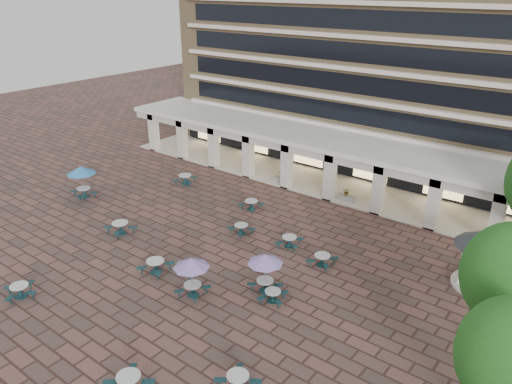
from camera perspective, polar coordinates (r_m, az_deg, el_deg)
ground at (r=33.48m, az=-5.74°, el=-6.69°), size 120.00×120.00×0.00m
apartment_building at (r=50.69m, az=14.81°, el=17.87°), size 40.00×15.50×25.20m
retail_arcade at (r=43.18m, az=7.71°, el=4.55°), size 42.00×6.60×4.40m
picnic_table_0 at (r=31.59m, az=-25.38°, el=-10.08°), size 2.09×2.09×0.76m
picnic_table_1 at (r=31.40m, az=-11.41°, el=-8.20°), size 2.09×2.09×0.83m
picnic_table_2 at (r=23.81m, az=-14.32°, el=-20.26°), size 1.93×1.93×0.81m
picnic_table_3 at (r=23.27m, az=-2.08°, el=-20.71°), size 1.89×1.89×0.75m
picnic_table_4 at (r=42.80m, az=-19.35°, el=2.24°), size 2.33×2.33×2.69m
picnic_table_5 at (r=36.52m, az=-15.24°, el=-3.87°), size 2.11×2.11×0.86m
picnic_table_6 at (r=28.13m, az=-7.41°, el=-8.21°), size 2.08×2.08×2.40m
picnic_table_7 at (r=33.69m, az=3.82°, el=-5.56°), size 1.92×1.92×0.74m
picnic_table_8 at (r=44.20m, az=-8.10°, el=1.53°), size 2.31×2.31×0.85m
picnic_table_9 at (r=35.24m, az=-1.70°, el=-4.17°), size 1.84×1.84×0.72m
picnic_table_10 at (r=28.33m, az=1.94°, el=-11.68°), size 1.81×1.81×0.68m
picnic_table_11 at (r=28.28m, az=1.06°, el=-7.82°), size 2.07×2.07×2.39m
picnic_table_12 at (r=38.90m, az=-0.56°, el=-1.39°), size 1.73×1.73×0.76m
picnic_table_13 at (r=31.76m, az=7.57°, el=-7.63°), size 1.76×1.76×0.75m
gazebo at (r=31.30m, az=25.15°, el=-5.55°), size 3.87×3.87×3.60m
tree_east_a at (r=24.76m, az=27.06°, el=-8.54°), size 4.25×4.25×7.08m
planter_left at (r=43.97m, az=3.03°, el=1.61°), size 1.50×0.73×1.25m
planter_right at (r=41.00m, az=10.29°, el=-0.51°), size 1.50×0.60×1.14m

